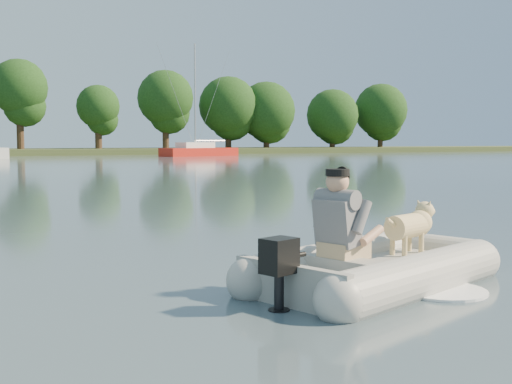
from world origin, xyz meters
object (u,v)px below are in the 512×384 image
sailboat (199,151)px  dog (407,230)px  man (338,219)px  dinghy (380,231)px

sailboat → dog: bearing=-125.2°
man → dog: (1.13, 0.38, -0.23)m
dinghy → dog: (0.53, 0.23, -0.06)m
sailboat → man: bearing=-126.3°
man → sailboat: bearing=51.1°
man → sailboat: sailboat is taller
dinghy → dog: 0.58m
dog → sailboat: size_ratio=0.08×
dinghy → sailboat: 53.04m
dinghy → man: size_ratio=4.56×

